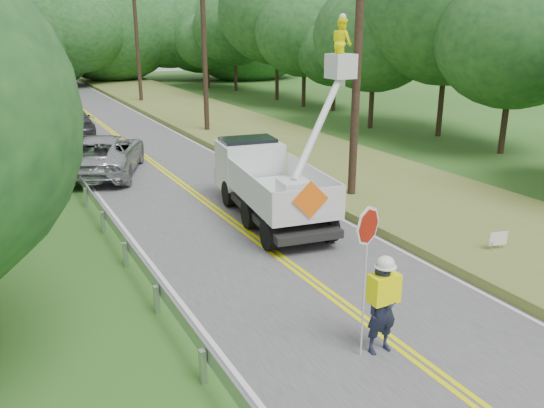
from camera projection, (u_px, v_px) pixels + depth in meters
name	position (u px, v px, depth m)	size (l,w,h in m)	color
ground	(406.00, 352.00, 11.56)	(140.00, 140.00, 0.00)	#2B4E1C
road	(183.00, 185.00, 23.34)	(7.20, 96.00, 0.03)	#48484A
guardrail	(79.00, 180.00, 22.16)	(0.18, 48.00, 0.77)	#A3A7AB
utility_poles	(257.00, 50.00, 26.45)	(1.60, 43.30, 10.00)	black
tall_grass_verge	(326.00, 163.00, 26.43)	(7.00, 96.00, 0.30)	olive
treeline_right	(347.00, 26.00, 38.20)	(11.44, 51.85, 11.79)	#332319
treeline_horizon	(56.00, 32.00, 57.55)	(58.20, 15.34, 12.94)	#18421E
flagger	(383.00, 301.00, 11.23)	(1.18, 0.48, 3.22)	#191E33
bucket_truck	(269.00, 170.00, 19.76)	(4.99, 7.02, 6.65)	black
suv_silver	(104.00, 154.00, 24.84)	(2.93, 6.36, 1.77)	#ACADB3
suv_darkgrey	(74.00, 122.00, 33.63)	(2.03, 4.99, 1.45)	#35363D
stop_sign_permanent	(44.00, 127.00, 26.93)	(0.48, 0.30, 2.56)	#A3A7AB
yard_sign	(498.00, 240.00, 15.94)	(0.56, 0.16, 0.82)	white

